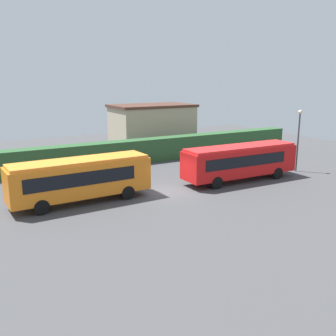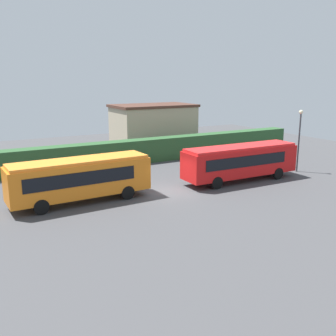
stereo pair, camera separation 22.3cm
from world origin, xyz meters
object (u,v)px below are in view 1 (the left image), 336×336
at_px(bus_orange, 81,178).
at_px(person_left, 96,180).
at_px(bus_red, 240,160).
at_px(lamppost, 299,134).
at_px(person_center, 192,169).

height_order(bus_orange, person_left, bus_orange).
relative_size(bus_red, lamppost, 1.84).
height_order(bus_orange, person_center, bus_orange).
xyz_separation_m(bus_red, lamppost, (6.74, -0.01, 1.80)).
relative_size(bus_orange, bus_red, 0.95).
distance_m(bus_red, person_center, 4.12).
relative_size(bus_red, person_left, 6.35).
distance_m(bus_orange, person_left, 3.06).
distance_m(bus_orange, lamppost, 20.25).
xyz_separation_m(person_left, lamppost, (18.31, -3.23, 2.68)).
distance_m(person_center, lamppost, 10.78).
distance_m(bus_orange, bus_red, 13.44).
bearing_deg(person_left, person_center, 91.06).
xyz_separation_m(bus_orange, lamppost, (20.15, -0.97, 1.76)).
height_order(bus_red, person_left, bus_red).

